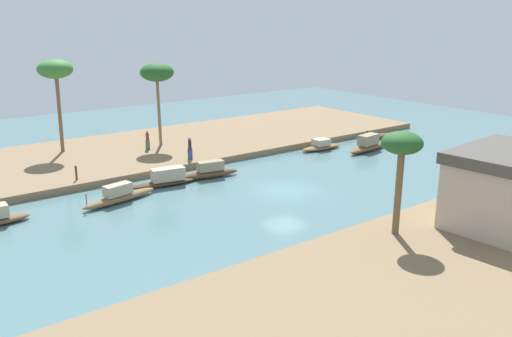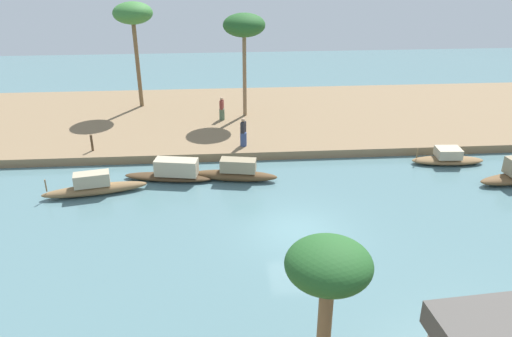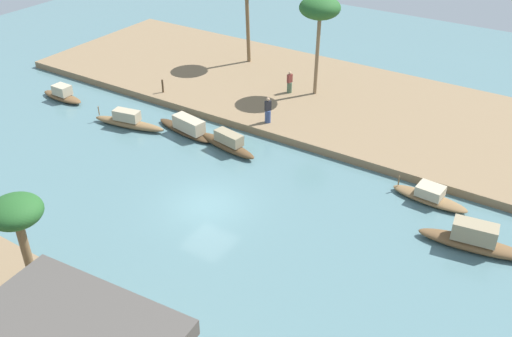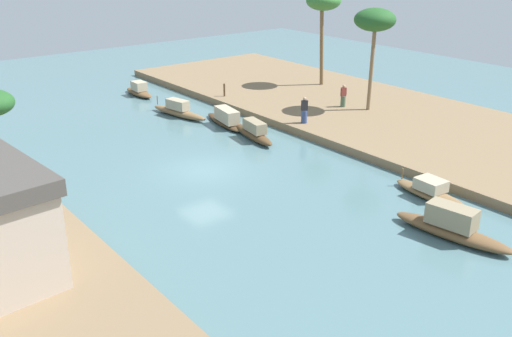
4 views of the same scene
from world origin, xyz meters
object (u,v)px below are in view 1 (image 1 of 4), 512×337
(person_by_mooring, at_px, (148,142))
(mooring_post, at_px, (76,173))
(sampan_foreground, at_px, (321,146))
(sampan_upstream_small, at_px, (119,196))
(person_on_near_bank, at_px, (190,150))
(sampan_downstream_large, at_px, (369,145))
(sampan_with_tall_canopy, at_px, (382,136))
(palm_tree_left_far, at_px, (55,71))
(sampan_with_red_awning, at_px, (165,179))
(sampan_midstream, at_px, (209,172))
(palm_tree_right_tall, at_px, (402,148))
(palm_tree_left_near, at_px, (157,73))
(riverside_building, at_px, (509,188))

(person_by_mooring, bearing_deg, mooring_post, 139.21)
(sampan_foreground, bearing_deg, person_by_mooring, -26.03)
(sampan_upstream_small, height_order, person_on_near_bank, person_on_near_bank)
(sampan_foreground, xyz_separation_m, person_on_near_bank, (11.63, -2.42, 0.88))
(sampan_downstream_large, distance_m, sampan_with_tall_canopy, 5.32)
(palm_tree_left_far, bearing_deg, sampan_with_red_awning, 104.65)
(sampan_downstream_large, bearing_deg, sampan_upstream_small, -9.35)
(sampan_foreground, relative_size, sampan_with_red_awning, 0.87)
(sampan_upstream_small, bearing_deg, sampan_with_red_awning, -172.34)
(sampan_upstream_small, bearing_deg, sampan_with_tall_canopy, 173.22)
(sampan_midstream, distance_m, palm_tree_left_far, 15.10)
(sampan_midstream, xyz_separation_m, sampan_with_tall_canopy, (-19.94, -1.09, -0.23))
(sampan_with_red_awning, relative_size, palm_tree_right_tall, 0.91)
(sampan_midstream, distance_m, sampan_upstream_small, 7.28)
(sampan_with_red_awning, height_order, sampan_downstream_large, sampan_downstream_large)
(sampan_with_tall_canopy, bearing_deg, sampan_upstream_small, 12.70)
(person_on_near_bank, bearing_deg, sampan_upstream_small, 146.33)
(person_by_mooring, bearing_deg, person_on_near_bank, -149.79)
(sampan_with_red_awning, height_order, palm_tree_left_near, palm_tree_left_near)
(sampan_upstream_small, xyz_separation_m, person_on_near_bank, (-7.83, -4.76, 0.80))
(sampan_midstream, bearing_deg, person_on_near_bank, -89.39)
(person_by_mooring, relative_size, riverside_building, 0.23)
(person_on_near_bank, bearing_deg, sampan_midstream, -164.65)
(mooring_post, bearing_deg, sampan_midstream, 156.38)
(sampan_with_tall_canopy, relative_size, person_by_mooring, 2.55)
(sampan_foreground, height_order, sampan_upstream_small, sampan_upstream_small)
(person_by_mooring, bearing_deg, sampan_with_tall_canopy, -93.65)
(mooring_post, xyz_separation_m, palm_tree_left_near, (-9.28, -5.84, 5.58))
(sampan_midstream, xyz_separation_m, palm_tree_left_far, (6.45, -11.98, 6.55))
(sampan_foreground, xyz_separation_m, person_by_mooring, (12.83, -7.29, 0.82))
(sampan_with_red_awning, xyz_separation_m, sampan_downstream_large, (-18.64, 1.67, 0.03))
(sampan_midstream, height_order, person_on_near_bank, person_on_near_bank)
(sampan_downstream_large, bearing_deg, sampan_with_red_awning, -13.57)
(sampan_midstream, xyz_separation_m, palm_tree_right_tall, (-1.57, 15.33, 4.50))
(mooring_post, relative_size, palm_tree_right_tall, 0.18)
(sampan_with_red_awning, bearing_deg, person_on_near_bank, -129.26)
(person_on_near_bank, xyz_separation_m, mooring_post, (8.86, 0.08, -0.24))
(sampan_with_red_awning, bearing_deg, sampan_upstream_small, 29.08)
(sampan_with_tall_canopy, bearing_deg, sampan_downstream_large, 36.39)
(sampan_downstream_large, xyz_separation_m, sampan_with_tall_canopy, (-4.68, -2.52, -0.29))
(palm_tree_right_tall, bearing_deg, mooring_post, -62.61)
(sampan_midstream, bearing_deg, sampan_with_red_awning, 6.28)
(palm_tree_right_tall, height_order, riverside_building, palm_tree_right_tall)
(palm_tree_left_far, xyz_separation_m, riverside_building, (-13.47, 30.07, -4.44))
(mooring_post, relative_size, palm_tree_left_near, 0.14)
(sampan_with_red_awning, relative_size, palm_tree_left_far, 0.65)
(sampan_upstream_small, height_order, mooring_post, mooring_post)
(sampan_midstream, bearing_deg, sampan_with_tall_canopy, -166.59)
(sampan_midstream, xyz_separation_m, person_on_near_bank, (-0.63, -3.68, 0.77))
(mooring_post, relative_size, palm_tree_left_far, 0.13)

